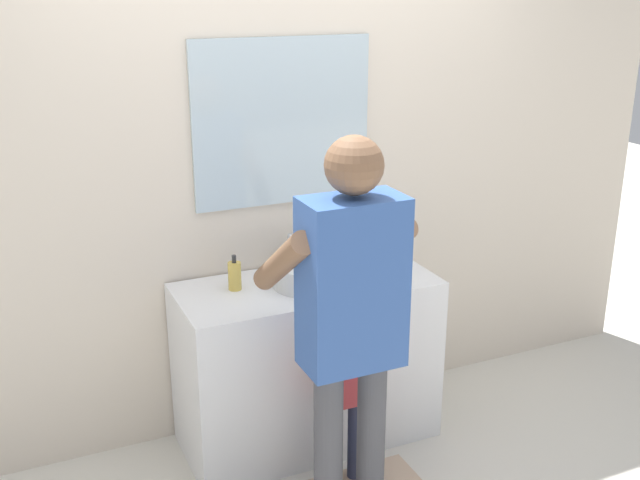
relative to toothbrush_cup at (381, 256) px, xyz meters
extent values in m
plane|color=silver|center=(-0.42, -0.35, -0.88)|extent=(14.00, 14.00, 0.00)
cube|color=beige|center=(-0.42, 0.27, 0.47)|extent=(4.40, 0.08, 2.70)
cube|color=silver|center=(-0.42, 0.22, 0.65)|extent=(0.87, 0.02, 0.77)
cube|color=white|center=(-0.42, -0.05, -0.46)|extent=(1.21, 0.54, 0.82)
cylinder|color=silver|center=(-0.42, -0.07, 0.00)|extent=(0.34, 0.34, 0.11)
cylinder|color=#B1B1AD|center=(-0.42, -0.07, 0.01)|extent=(0.28, 0.28, 0.09)
cylinder|color=#B7BABF|center=(-0.42, 0.15, 0.04)|extent=(0.03, 0.03, 0.18)
cylinder|color=#B7BABF|center=(-0.42, 0.09, 0.12)|extent=(0.02, 0.12, 0.02)
cylinder|color=#B7BABF|center=(-0.49, 0.15, -0.03)|extent=(0.04, 0.04, 0.05)
cylinder|color=#B7BABF|center=(-0.35, 0.15, -0.03)|extent=(0.04, 0.04, 0.05)
cylinder|color=#4C8EB2|center=(0.00, 0.00, -0.01)|extent=(0.07, 0.07, 0.09)
cylinder|color=yellow|center=(-0.01, 0.01, 0.05)|extent=(0.03, 0.02, 0.17)
cube|color=white|center=(-0.01, 0.01, 0.14)|extent=(0.01, 0.02, 0.02)
cylinder|color=yellow|center=(0.00, -0.01, 0.05)|extent=(0.03, 0.02, 0.17)
cube|color=white|center=(0.00, -0.01, 0.14)|extent=(0.01, 0.02, 0.02)
cylinder|color=gold|center=(-0.74, 0.02, 0.01)|extent=(0.06, 0.06, 0.13)
cylinder|color=#2D2D2D|center=(-0.74, 0.02, 0.09)|extent=(0.02, 0.02, 0.03)
cylinder|color=#2D334C|center=(-0.47, -0.46, -0.67)|extent=(0.06, 0.06, 0.42)
cylinder|color=#2D334C|center=(-0.37, -0.46, -0.67)|extent=(0.06, 0.06, 0.42)
cube|color=#B7383D|center=(-0.42, -0.46, -0.28)|extent=(0.21, 0.12, 0.36)
sphere|color=#A87A5B|center=(-0.42, -0.46, -0.03)|extent=(0.12, 0.12, 0.12)
cylinder|color=#A87A5B|center=(-0.53, -0.37, -0.25)|extent=(0.05, 0.25, 0.20)
cylinder|color=#A87A5B|center=(-0.30, -0.37, -0.25)|extent=(0.05, 0.25, 0.20)
cylinder|color=#47474C|center=(-0.62, -0.73, -0.49)|extent=(0.12, 0.12, 0.76)
cylinder|color=#47474C|center=(-0.43, -0.73, -0.49)|extent=(0.12, 0.12, 0.76)
cube|color=#33569E|center=(-0.53, -0.73, 0.22)|extent=(0.38, 0.21, 0.66)
sphere|color=brown|center=(-0.53, -0.73, 0.66)|extent=(0.21, 0.21, 0.21)
cylinder|color=brown|center=(-0.73, -0.56, 0.27)|extent=(0.09, 0.46, 0.36)
cylinder|color=brown|center=(-0.32, -0.56, 0.27)|extent=(0.09, 0.46, 0.36)
cylinder|color=yellow|center=(-0.32, -0.38, 0.10)|extent=(0.01, 0.14, 0.03)
cube|color=white|center=(-0.32, -0.31, 0.11)|extent=(0.01, 0.02, 0.02)
camera|label=1|loc=(-1.70, -3.04, 1.28)|focal=42.45mm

